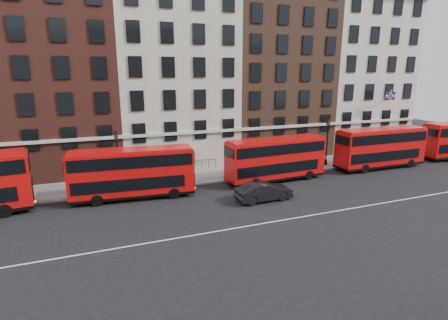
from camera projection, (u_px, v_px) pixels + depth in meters
name	position (u px, v px, depth m)	size (l,w,h in m)	color
ground	(233.00, 216.00, 25.90)	(120.00, 120.00, 0.00)	black
pavement	(193.00, 177.00, 35.38)	(80.00, 5.00, 0.15)	gray
kerb	(201.00, 184.00, 33.11)	(80.00, 0.30, 0.16)	gray
road_centre_line	(244.00, 227.00, 24.09)	(70.00, 0.12, 0.01)	white
building_terrace	(170.00, 73.00, 39.45)	(64.00, 11.95, 22.00)	beige
bus_b	(132.00, 172.00, 29.01)	(10.27, 3.31, 4.24)	red
bus_c	(275.00, 158.00, 33.75)	(10.14, 2.95, 4.21)	red
bus_d	(380.00, 147.00, 38.29)	(10.58, 2.64, 4.43)	red
car_front	(264.00, 191.00, 28.84)	(1.68, 4.82, 1.59)	black
lamp_post_left	(118.00, 158.00, 30.64)	(0.44, 0.44, 5.33)	black
lamp_post_right	(327.00, 139.00, 38.85)	(0.44, 0.44, 5.33)	black
traffic_light	(402.00, 140.00, 41.84)	(0.25, 0.45, 3.27)	black
iron_railings	(187.00, 166.00, 37.23)	(6.60, 0.06, 1.00)	black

